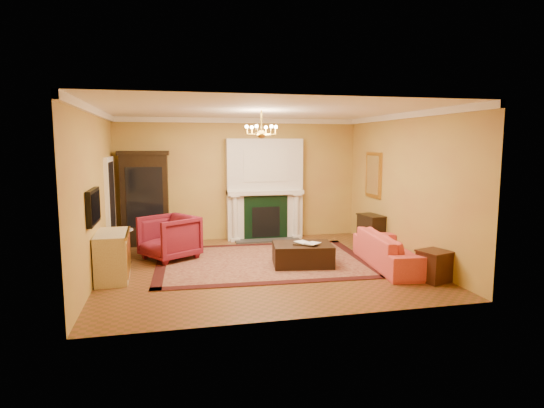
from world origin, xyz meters
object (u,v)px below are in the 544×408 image
object	(u,v)px
wingback_armchair	(169,235)
end_table	(434,267)
china_cabinet	(145,200)
commode	(113,256)
coral_sofa	(393,245)
pedestal_table	(124,244)
leather_ottoman	(303,254)
console_table	(371,232)

from	to	relation	value
wingback_armchair	end_table	bearing A→B (deg)	26.55
china_cabinet	commode	bearing A→B (deg)	-97.32
china_cabinet	coral_sofa	xyz separation A→B (m)	(4.75, -3.08, -0.62)
commode	coral_sofa	distance (m)	5.21
china_cabinet	end_table	bearing A→B (deg)	-37.30
pedestal_table	end_table	size ratio (longest dim) A/B	1.35
wingback_armchair	coral_sofa	distance (m)	4.50
end_table	leather_ottoman	size ratio (longest dim) A/B	0.46
commode	end_table	bearing A→B (deg)	-16.21
china_cabinet	leather_ottoman	xyz separation A→B (m)	(3.07, -2.62, -0.83)
pedestal_table	end_table	world-z (taller)	pedestal_table
china_cabinet	leather_ottoman	size ratio (longest dim) A/B	1.86
end_table	console_table	size ratio (longest dim) A/B	0.71
commode	coral_sofa	world-z (taller)	coral_sofa
commode	console_table	bearing A→B (deg)	11.01
pedestal_table	console_table	world-z (taller)	console_table
pedestal_table	wingback_armchair	bearing A→B (deg)	9.94
coral_sofa	leather_ottoman	distance (m)	1.75
coral_sofa	wingback_armchair	bearing A→B (deg)	75.21
wingback_armchair	coral_sofa	size ratio (longest dim) A/B	0.45
commode	end_table	size ratio (longest dim) A/B	2.17
wingback_armchair	pedestal_table	distance (m)	0.91
commode	leather_ottoman	xyz separation A→B (m)	(3.52, 0.10, -0.19)
coral_sofa	leather_ottoman	xyz separation A→B (m)	(-1.68, 0.46, -0.21)
end_table	console_table	world-z (taller)	console_table
wingback_armchair	console_table	xyz separation A→B (m)	(4.53, 0.06, -0.13)
china_cabinet	end_table	world-z (taller)	china_cabinet
wingback_armchair	console_table	distance (m)	4.53
coral_sofa	leather_ottoman	size ratio (longest dim) A/B	1.98
pedestal_table	end_table	xyz separation A→B (m)	(5.36, -2.44, -0.15)
wingback_armchair	leather_ottoman	size ratio (longest dim) A/B	0.88
wingback_armchair	commode	world-z (taller)	wingback_armchair
end_table	console_table	distance (m)	2.66
coral_sofa	console_table	xyz separation A→B (m)	(0.31, 1.62, -0.07)
china_cabinet	console_table	xyz separation A→B (m)	(5.06, -1.45, -0.69)
china_cabinet	pedestal_table	xyz separation A→B (m)	(-0.36, -1.67, -0.65)
pedestal_table	leather_ottoman	world-z (taller)	pedestal_table
end_table	china_cabinet	bearing A→B (deg)	140.60
china_cabinet	wingback_armchair	size ratio (longest dim) A/B	2.11
wingback_armchair	commode	distance (m)	1.55
coral_sofa	leather_ottoman	world-z (taller)	coral_sofa
console_table	leather_ottoman	size ratio (longest dim) A/B	0.65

